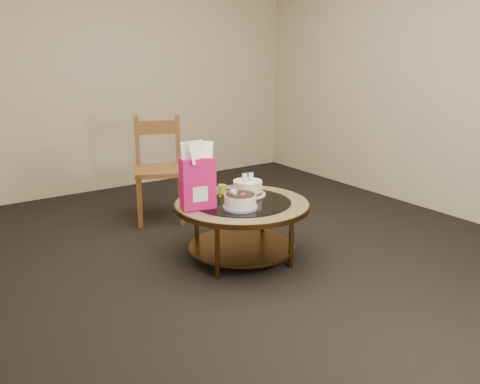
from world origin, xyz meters
TOP-DOWN VIEW (x-y plane):
  - ground at (0.00, 0.00)m, footprint 5.00×5.00m
  - room_walls at (0.00, 0.00)m, footprint 4.52×5.02m
  - coffee_table at (0.00, -0.00)m, footprint 1.02×1.02m
  - decorated_cake at (-0.10, -0.13)m, footprint 0.25×0.25m
  - cream_cake at (0.14, 0.12)m, footprint 0.28×0.28m
  - gift_bag at (-0.35, 0.06)m, footprint 0.26×0.22m
  - pillar_candle at (-0.03, 0.24)m, footprint 0.12×0.12m
  - dining_chair at (-0.09, 1.22)m, footprint 0.58×0.58m

SIDE VIEW (x-z plane):
  - ground at x=0.00m, z-range 0.00..0.00m
  - coffee_table at x=0.00m, z-range 0.15..0.61m
  - dining_chair at x=-0.09m, z-range 0.01..0.96m
  - pillar_candle at x=-0.03m, z-range 0.44..0.53m
  - decorated_cake at x=-0.10m, z-range 0.43..0.58m
  - cream_cake at x=0.14m, z-range 0.42..0.60m
  - gift_bag at x=-0.35m, z-range 0.46..0.94m
  - room_walls at x=0.00m, z-range 0.24..2.85m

